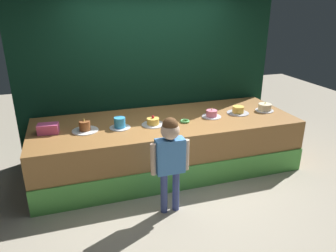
{
  "coord_description": "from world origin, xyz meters",
  "views": [
    {
      "loc": [
        -1.31,
        -3.48,
        2.36
      ],
      "look_at": [
        -0.06,
        0.41,
        0.78
      ],
      "focal_mm": 34.19,
      "sensor_mm": 36.0,
      "label": 1
    }
  ],
  "objects_px": {
    "cake_left": "(120,123)",
    "cake_center_left": "(153,122)",
    "donut": "(185,121)",
    "cake_far_right": "(265,108)",
    "cake_right": "(238,110)",
    "child_figure": "(170,153)",
    "cake_center_right": "(212,114)",
    "cake_far_left": "(85,127)",
    "pink_box": "(48,129)"
  },
  "relations": [
    {
      "from": "pink_box",
      "to": "cake_right",
      "type": "relative_size",
      "value": 0.77
    },
    {
      "from": "child_figure",
      "to": "cake_far_right",
      "type": "distance_m",
      "value": 2.14
    },
    {
      "from": "pink_box",
      "to": "donut",
      "type": "bearing_deg",
      "value": -4.93
    },
    {
      "from": "cake_center_right",
      "to": "cake_right",
      "type": "bearing_deg",
      "value": 3.55
    },
    {
      "from": "donut",
      "to": "cake_right",
      "type": "height_order",
      "value": "cake_right"
    },
    {
      "from": "cake_right",
      "to": "pink_box",
      "type": "bearing_deg",
      "value": 179.17
    },
    {
      "from": "child_figure",
      "to": "cake_right",
      "type": "height_order",
      "value": "child_figure"
    },
    {
      "from": "cake_far_left",
      "to": "cake_left",
      "type": "distance_m",
      "value": 0.46
    },
    {
      "from": "cake_right",
      "to": "cake_far_left",
      "type": "bearing_deg",
      "value": -179.46
    },
    {
      "from": "donut",
      "to": "cake_far_left",
      "type": "distance_m",
      "value": 1.38
    },
    {
      "from": "cake_far_right",
      "to": "cake_far_left",
      "type": "bearing_deg",
      "value": -179.98
    },
    {
      "from": "cake_center_right",
      "to": "cake_right",
      "type": "relative_size",
      "value": 0.86
    },
    {
      "from": "cake_far_left",
      "to": "cake_center_left",
      "type": "distance_m",
      "value": 0.92
    },
    {
      "from": "child_figure",
      "to": "cake_center_left",
      "type": "height_order",
      "value": "child_figure"
    },
    {
      "from": "cake_left",
      "to": "cake_far_right",
      "type": "distance_m",
      "value": 2.3
    },
    {
      "from": "cake_left",
      "to": "cake_center_right",
      "type": "height_order",
      "value": "cake_center_right"
    },
    {
      "from": "cake_left",
      "to": "cake_far_left",
      "type": "bearing_deg",
      "value": 175.75
    },
    {
      "from": "donut",
      "to": "cake_center_right",
      "type": "xyz_separation_m",
      "value": [
        0.46,
        0.09,
        0.03
      ]
    },
    {
      "from": "cake_far_left",
      "to": "cake_right",
      "type": "xyz_separation_m",
      "value": [
        2.3,
        0.02,
        -0.01
      ]
    },
    {
      "from": "child_figure",
      "to": "pink_box",
      "type": "height_order",
      "value": "child_figure"
    },
    {
      "from": "donut",
      "to": "cake_far_right",
      "type": "bearing_deg",
      "value": 4.05
    },
    {
      "from": "cake_left",
      "to": "cake_right",
      "type": "bearing_deg",
      "value": 1.74
    },
    {
      "from": "child_figure",
      "to": "cake_right",
      "type": "xyz_separation_m",
      "value": [
        1.44,
        1.02,
        0.04
      ]
    },
    {
      "from": "cake_left",
      "to": "cake_center_right",
      "type": "xyz_separation_m",
      "value": [
        1.38,
        0.03,
        -0.02
      ]
    },
    {
      "from": "cake_center_right",
      "to": "donut",
      "type": "bearing_deg",
      "value": -168.89
    },
    {
      "from": "cake_far_left",
      "to": "cake_right",
      "type": "bearing_deg",
      "value": 0.54
    },
    {
      "from": "cake_far_left",
      "to": "cake_center_left",
      "type": "xyz_separation_m",
      "value": [
        0.92,
        -0.06,
        -0.01
      ]
    },
    {
      "from": "cake_center_left",
      "to": "cake_right",
      "type": "bearing_deg",
      "value": 3.39
    },
    {
      "from": "donut",
      "to": "cake_right",
      "type": "bearing_deg",
      "value": 7.36
    },
    {
      "from": "child_figure",
      "to": "cake_center_left",
      "type": "xyz_separation_m",
      "value": [
        0.06,
        0.94,
        0.04
      ]
    },
    {
      "from": "cake_right",
      "to": "cake_far_right",
      "type": "distance_m",
      "value": 0.46
    },
    {
      "from": "cake_left",
      "to": "cake_center_left",
      "type": "xyz_separation_m",
      "value": [
        0.46,
        -0.03,
        -0.02
      ]
    },
    {
      "from": "donut",
      "to": "cake_center_right",
      "type": "bearing_deg",
      "value": 11.11
    },
    {
      "from": "child_figure",
      "to": "cake_left",
      "type": "bearing_deg",
      "value": 112.67
    },
    {
      "from": "donut",
      "to": "cake_left",
      "type": "xyz_separation_m",
      "value": [
        -0.92,
        0.06,
        0.05
      ]
    },
    {
      "from": "child_figure",
      "to": "cake_far_left",
      "type": "height_order",
      "value": "child_figure"
    },
    {
      "from": "cake_right",
      "to": "child_figure",
      "type": "bearing_deg",
      "value": -144.7
    },
    {
      "from": "cake_right",
      "to": "cake_far_right",
      "type": "relative_size",
      "value": 1.18
    },
    {
      "from": "pink_box",
      "to": "cake_left",
      "type": "relative_size",
      "value": 0.91
    },
    {
      "from": "donut",
      "to": "cake_center_left",
      "type": "xyz_separation_m",
      "value": [
        -0.46,
        0.04,
        0.03
      ]
    },
    {
      "from": "cake_far_right",
      "to": "cake_left",
      "type": "bearing_deg",
      "value": -179.13
    },
    {
      "from": "cake_left",
      "to": "cake_center_left",
      "type": "bearing_deg",
      "value": -3.21
    },
    {
      "from": "cake_left",
      "to": "cake_right",
      "type": "relative_size",
      "value": 0.85
    },
    {
      "from": "child_figure",
      "to": "donut",
      "type": "height_order",
      "value": "child_figure"
    },
    {
      "from": "pink_box",
      "to": "donut",
      "type": "xyz_separation_m",
      "value": [
        1.84,
        -0.16,
        -0.05
      ]
    },
    {
      "from": "cake_far_left",
      "to": "cake_far_right",
      "type": "relative_size",
      "value": 1.22
    },
    {
      "from": "donut",
      "to": "cake_center_left",
      "type": "relative_size",
      "value": 0.44
    },
    {
      "from": "pink_box",
      "to": "cake_left",
      "type": "xyz_separation_m",
      "value": [
        0.92,
        -0.1,
        0.0
      ]
    },
    {
      "from": "donut",
      "to": "cake_left",
      "type": "height_order",
      "value": "cake_left"
    },
    {
      "from": "cake_center_left",
      "to": "cake_center_right",
      "type": "distance_m",
      "value": 0.92
    }
  ]
}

